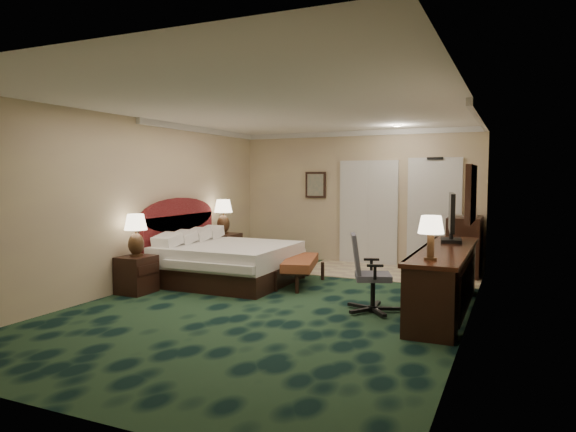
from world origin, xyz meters
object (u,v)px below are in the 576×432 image
at_px(nightstand_near, 137,275).
at_px(lamp_near, 136,235).
at_px(minibar, 465,246).
at_px(lamp_far, 223,217).
at_px(desk, 444,280).
at_px(tv, 452,218).
at_px(bed_bench, 300,272).
at_px(nightstand_far, 224,250).
at_px(bed, 229,263).
at_px(desk_chair, 373,273).

distance_m(nightstand_near, lamp_near, 0.60).
height_order(nightstand_near, minibar, minibar).
distance_m(lamp_near, lamp_far, 2.50).
xyz_separation_m(lamp_far, minibar, (4.41, 1.03, -0.46)).
xyz_separation_m(desk, tv, (-0.01, 0.70, 0.77)).
bearing_deg(lamp_near, nightstand_near, -62.04).
xyz_separation_m(bed_bench, minibar, (2.36, 2.01, 0.31)).
xyz_separation_m(nightstand_far, tv, (4.38, -0.96, 0.86)).
distance_m(bed, desk_chair, 2.85).
bearing_deg(lamp_near, bed, 55.18).
height_order(tv, desk_chair, tv).
relative_size(lamp_far, tv, 0.74).
distance_m(nightstand_far, desk, 4.69).
bearing_deg(desk_chair, lamp_near, 165.84).
height_order(nightstand_far, bed_bench, nightstand_far).
bearing_deg(bed_bench, desk, -32.11).
relative_size(tv, desk_chair, 0.88).
relative_size(nightstand_far, desk, 0.23).
height_order(nightstand_far, lamp_near, lamp_near).
bearing_deg(lamp_far, minibar, 13.19).
bearing_deg(lamp_far, tv, -12.86).
bearing_deg(desk, desk_chair, -153.97).
relative_size(lamp_near, desk, 0.22).
bearing_deg(nightstand_near, lamp_near, 117.96).
bearing_deg(desk_chair, minibar, 54.60).
bearing_deg(lamp_near, desk_chair, 6.09).
xyz_separation_m(bed, nightstand_near, (-0.87, -1.27, -0.04)).
bearing_deg(tv, nightstand_near, -169.54).
xyz_separation_m(nightstand_near, bed_bench, (2.06, 1.54, -0.06)).
relative_size(lamp_near, tv, 0.71).
xyz_separation_m(nightstand_near, minibar, (4.43, 3.55, 0.25)).
distance_m(bed, bed_bench, 1.23).
bearing_deg(tv, desk_chair, -135.53).
bearing_deg(tv, desk, -97.81).
distance_m(desk, minibar, 2.74).
bearing_deg(nightstand_far, lamp_near, -91.05).
height_order(lamp_far, desk, lamp_far).
distance_m(tv, minibar, 2.14).
bearing_deg(desk, lamp_far, 158.87).
bearing_deg(tv, minibar, 81.25).
relative_size(nightstand_near, tv, 0.63).
relative_size(bed, desk_chair, 1.97).
relative_size(nightstand_near, lamp_far, 0.85).
bearing_deg(tv, lamp_near, -169.75).
bearing_deg(desk_chair, nightstand_far, 129.33).
height_order(nightstand_near, tv, tv).
relative_size(bed, minibar, 1.92).
height_order(lamp_far, desk_chair, lamp_far).
bearing_deg(bed, desk, -7.38).
xyz_separation_m(lamp_near, lamp_far, (0.02, 2.50, 0.11)).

